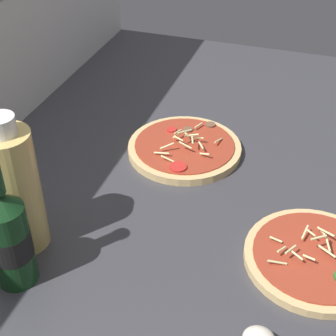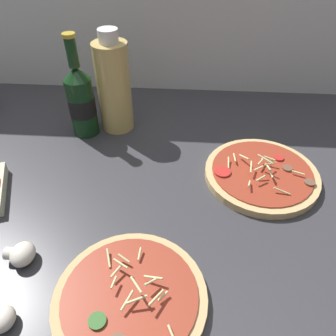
{
  "view_description": "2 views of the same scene",
  "coord_description": "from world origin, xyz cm",
  "px_view_note": "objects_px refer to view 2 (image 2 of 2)",
  "views": [
    {
      "loc": [
        -64.35,
        -19.05,
        63.88
      ],
      "look_at": [
        3.45,
        3.7,
        11.06
      ],
      "focal_mm": 55.0,
      "sensor_mm": 36.0,
      "label": 1
    },
    {
      "loc": [
        5.03,
        -46.8,
        49.01
      ],
      "look_at": [
        1.48,
        3.5,
        6.05
      ],
      "focal_mm": 35.0,
      "sensor_mm": 36.0,
      "label": 2
    }
  ],
  "objects_px": {
    "mushroom_left": "(21,254)",
    "mushroom_right": "(2,319)",
    "pizza_far": "(261,174)",
    "oil_bottle": "(114,86)",
    "pizza_near": "(130,298)",
    "beer_bottle": "(81,100)"
  },
  "relations": [
    {
      "from": "beer_bottle",
      "to": "mushroom_left",
      "type": "height_order",
      "value": "beer_bottle"
    },
    {
      "from": "pizza_near",
      "to": "mushroom_left",
      "type": "height_order",
      "value": "pizza_near"
    },
    {
      "from": "oil_bottle",
      "to": "pizza_near",
      "type": "bearing_deg",
      "value": -77.23
    },
    {
      "from": "mushroom_left",
      "to": "pizza_far",
      "type": "bearing_deg",
      "value": 29.08
    },
    {
      "from": "pizza_far",
      "to": "pizza_near",
      "type": "bearing_deg",
      "value": -128.6
    },
    {
      "from": "oil_bottle",
      "to": "mushroom_right",
      "type": "height_order",
      "value": "oil_bottle"
    },
    {
      "from": "pizza_far",
      "to": "mushroom_right",
      "type": "xyz_separation_m",
      "value": [
        -0.4,
        -0.34,
        0.0
      ]
    },
    {
      "from": "pizza_near",
      "to": "oil_bottle",
      "type": "distance_m",
      "value": 0.49
    },
    {
      "from": "pizza_far",
      "to": "oil_bottle",
      "type": "xyz_separation_m",
      "value": [
        -0.34,
        0.17,
        0.1
      ]
    },
    {
      "from": "pizza_far",
      "to": "oil_bottle",
      "type": "bearing_deg",
      "value": 152.58
    },
    {
      "from": "beer_bottle",
      "to": "mushroom_left",
      "type": "relative_size",
      "value": 5.05
    },
    {
      "from": "mushroom_left",
      "to": "mushroom_right",
      "type": "relative_size",
      "value": 1.19
    },
    {
      "from": "beer_bottle",
      "to": "oil_bottle",
      "type": "distance_m",
      "value": 0.08
    },
    {
      "from": "pizza_far",
      "to": "beer_bottle",
      "type": "xyz_separation_m",
      "value": [
        -0.41,
        0.14,
        0.08
      ]
    },
    {
      "from": "mushroom_left",
      "to": "pizza_near",
      "type": "bearing_deg",
      "value": -17.16
    },
    {
      "from": "oil_bottle",
      "to": "mushroom_right",
      "type": "xyz_separation_m",
      "value": [
        -0.07,
        -0.51,
        -0.1
      ]
    },
    {
      "from": "pizza_near",
      "to": "mushroom_left",
      "type": "distance_m",
      "value": 0.2
    },
    {
      "from": "oil_bottle",
      "to": "mushroom_left",
      "type": "bearing_deg",
      "value": -101.25
    },
    {
      "from": "beer_bottle",
      "to": "mushroom_left",
      "type": "distance_m",
      "value": 0.38
    },
    {
      "from": "pizza_far",
      "to": "mushroom_left",
      "type": "relative_size",
      "value": 4.93
    },
    {
      "from": "pizza_near",
      "to": "mushroom_left",
      "type": "xyz_separation_m",
      "value": [
        -0.19,
        0.06,
        0.01
      ]
    },
    {
      "from": "oil_bottle",
      "to": "mushroom_right",
      "type": "relative_size",
      "value": 6.05
    }
  ]
}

